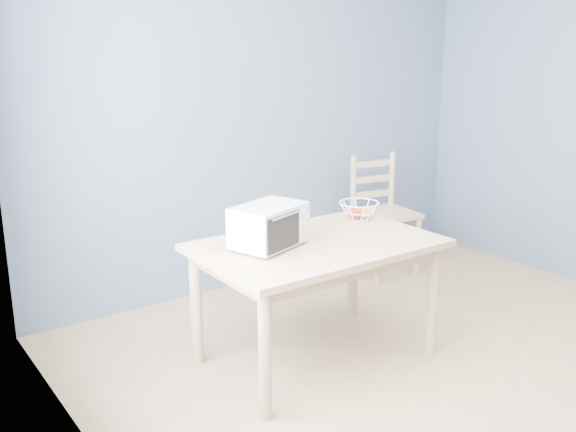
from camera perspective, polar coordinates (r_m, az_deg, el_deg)
room at (r=3.45m, az=19.43°, el=4.59°), size 4.01×4.51×2.61m
dining_table at (r=3.81m, az=2.60°, el=-3.76°), size 1.40×0.90×0.75m
toaster_oven at (r=3.62m, az=-1.86°, el=-0.89°), size 0.49×0.42×0.25m
fruit_basket at (r=4.25m, az=6.28°, el=0.46°), size 0.33×0.33×0.12m
dining_chair at (r=5.44m, az=8.35°, el=0.09°), size 0.52×0.52×0.99m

